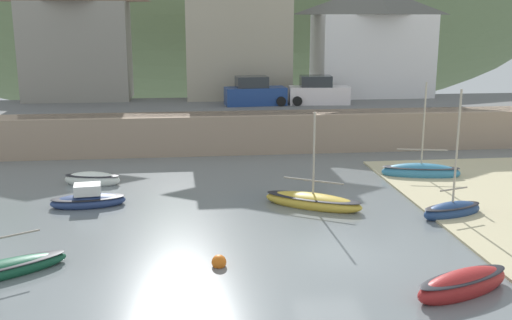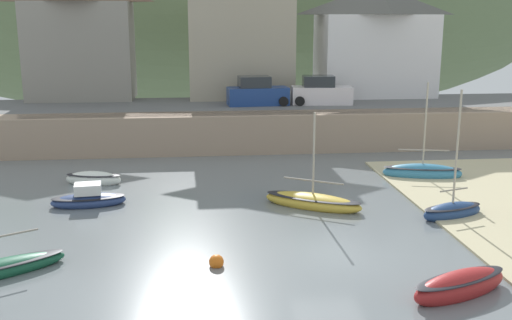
{
  "view_description": "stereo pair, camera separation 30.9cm",
  "coord_description": "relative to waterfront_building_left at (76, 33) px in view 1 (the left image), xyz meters",
  "views": [
    {
      "loc": [
        -5.01,
        -19.82,
        8.11
      ],
      "look_at": [
        -2.01,
        6.25,
        1.95
      ],
      "focal_mm": 42.23,
      "sensor_mm": 36.0,
      "label": 1
    },
    {
      "loc": [
        -4.7,
        -19.85,
        8.11
      ],
      "look_at": [
        -2.01,
        6.25,
        1.95
      ],
      "focal_mm": 42.23,
      "sensor_mm": 36.0,
      "label": 2
    }
  ],
  "objects": [
    {
      "name": "sailboat_far_left",
      "position": [
        19.84,
        -15.67,
        -6.78
      ],
      "size": [
        4.21,
        1.98,
        5.22
      ],
      "rotation": [
        0.0,
        0.0,
        -0.22
      ],
      "color": "teal",
      "rests_on": "ground"
    },
    {
      "name": "parked_car_by_wall",
      "position": [
        16.73,
        -4.5,
        -3.9
      ],
      "size": [
        4.23,
        2.04,
        1.95
      ],
      "rotation": [
        0.0,
        0.0,
        -0.08
      ],
      "color": "silver",
      "rests_on": "ground"
    },
    {
      "name": "motorboat_with_cabin",
      "position": [
        13.18,
        -20.02,
        -6.84
      ],
      "size": [
        4.48,
        3.43,
        4.41
      ],
      "rotation": [
        0.0,
        0.0,
        -0.55
      ],
      "color": "gold",
      "rests_on": "ground"
    },
    {
      "name": "waterfront_building_right",
      "position": [
        21.74,
        0.0,
        -0.55
      ],
      "size": [
        8.68,
        5.57,
        8.16
      ],
      "color": "silver",
      "rests_on": "ground"
    },
    {
      "name": "fishing_boat_green",
      "position": [
        15.91,
        -29.02,
        -6.81
      ],
      "size": [
        3.68,
        2.29,
        0.98
      ],
      "rotation": [
        0.0,
        0.0,
        0.39
      ],
      "color": "#A32223",
      "rests_on": "ground"
    },
    {
      "name": "quay_seawall",
      "position": [
        12.78,
        -7.7,
        -5.75
      ],
      "size": [
        48.0,
        9.4,
        2.4
      ],
      "color": "tan",
      "rests_on": "ground"
    },
    {
      "name": "hillside_backdrop",
      "position": [
        12.0,
        30.0,
        1.36
      ],
      "size": [
        80.0,
        44.0,
        24.18
      ],
      "color": "#5D704A",
      "rests_on": "ground"
    },
    {
      "name": "waterfront_building_left",
      "position": [
        0.0,
        0.0,
        0.0
      ],
      "size": [
        7.69,
        4.59,
        9.21
      ],
      "color": "gray",
      "rests_on": "ground"
    },
    {
      "name": "sailboat_white_hull",
      "position": [
        3.27,
        -18.72,
        -6.82
      ],
      "size": [
        3.4,
        1.67,
        1.15
      ],
      "rotation": [
        0.0,
        0.0,
        0.12
      ],
      "color": "navy",
      "rests_on": "ground"
    },
    {
      "name": "parked_car_near_slipway",
      "position": [
        12.33,
        -4.5,
        -3.9
      ],
      "size": [
        4.21,
        2.0,
        1.95
      ],
      "rotation": [
        0.0,
        0.0,
        0.07
      ],
      "color": "navy",
      "rests_on": "ground"
    },
    {
      "name": "waterfront_building_centre",
      "position": [
        11.54,
        0.0,
        0.96
      ],
      "size": [
        7.83,
        5.32,
        11.15
      ],
      "color": "tan",
      "rests_on": "ground"
    },
    {
      "name": "rowboat_small_beached",
      "position": [
        2.92,
        -15.07,
        -6.84
      ],
      "size": [
        2.98,
        1.52,
        0.84
      ],
      "rotation": [
        0.0,
        0.0,
        -0.2
      ],
      "color": "white",
      "rests_on": "ground"
    },
    {
      "name": "dinghy_open_wooden",
      "position": [
        18.72,
        -22.0,
        -6.81
      ],
      "size": [
        3.06,
        1.83,
        5.56
      ],
      "rotation": [
        0.0,
        0.0,
        0.31
      ],
      "color": "navy",
      "rests_on": "ground"
    },
    {
      "name": "mooring_buoy",
      "position": [
        8.69,
        -26.12,
        -6.95
      ],
      "size": [
        0.5,
        0.5,
        0.5
      ],
      "color": "orange",
      "rests_on": "ground"
    }
  ]
}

